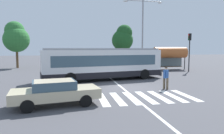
% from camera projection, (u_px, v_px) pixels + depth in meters
% --- Properties ---
extents(ground_plane, '(160.00, 160.00, 0.00)m').
position_uv_depth(ground_plane, '(126.00, 88.00, 15.58)').
color(ground_plane, '#47474C').
extents(city_transit_bus, '(11.93, 4.80, 3.06)m').
position_uv_depth(city_transit_bus, '(104.00, 64.00, 19.34)').
color(city_transit_bus, black).
rests_on(city_transit_bus, ground_plane).
extents(pedestrian_crossing_street, '(0.47, 0.46, 1.72)m').
position_uv_depth(pedestrian_crossing_street, '(166.00, 76.00, 14.85)').
color(pedestrian_crossing_street, brown).
rests_on(pedestrian_crossing_street, ground_plane).
extents(foreground_sedan, '(4.75, 2.59, 1.35)m').
position_uv_depth(foreground_sedan, '(56.00, 91.00, 10.59)').
color(foreground_sedan, black).
rests_on(foreground_sedan, ground_plane).
extents(parked_car_silver, '(1.93, 4.53, 1.35)m').
position_uv_depth(parked_car_silver, '(71.00, 64.00, 29.52)').
color(parked_car_silver, black).
rests_on(parked_car_silver, ground_plane).
extents(parked_car_red, '(1.91, 4.52, 1.35)m').
position_uv_depth(parked_car_red, '(87.00, 64.00, 30.07)').
color(parked_car_red, black).
rests_on(parked_car_red, ground_plane).
extents(parked_car_black, '(1.94, 4.53, 1.35)m').
position_uv_depth(parked_car_black, '(105.00, 63.00, 30.71)').
color(parked_car_black, black).
rests_on(parked_car_black, ground_plane).
extents(traffic_light_far_corner, '(0.33, 0.32, 5.01)m').
position_uv_depth(traffic_light_far_corner, '(189.00, 46.00, 26.15)').
color(traffic_light_far_corner, '#28282B').
rests_on(traffic_light_far_corner, ground_plane).
extents(bus_stop_shelter, '(4.80, 1.54, 3.25)m').
position_uv_depth(bus_stop_shelter, '(170.00, 53.00, 28.76)').
color(bus_stop_shelter, '#28282B').
rests_on(bus_stop_shelter, ground_plane).
extents(twin_arm_street_lamp, '(5.22, 0.32, 9.30)m').
position_uv_depth(twin_arm_street_lamp, '(143.00, 28.00, 25.97)').
color(twin_arm_street_lamp, '#939399').
rests_on(twin_arm_street_lamp, ground_plane).
extents(background_tree_left, '(3.92, 3.92, 7.29)m').
position_uv_depth(background_tree_left, '(16.00, 37.00, 31.10)').
color(background_tree_left, brown).
rests_on(background_tree_left, ground_plane).
extents(background_tree_right, '(3.52, 3.52, 6.98)m').
position_uv_depth(background_tree_right, '(123.00, 38.00, 33.13)').
color(background_tree_right, brown).
rests_on(background_tree_right, ground_plane).
extents(crosswalk_painted_stripes, '(5.87, 3.29, 0.01)m').
position_uv_depth(crosswalk_painted_stripes, '(146.00, 97.00, 12.46)').
color(crosswalk_painted_stripes, silver).
rests_on(crosswalk_painted_stripes, ground_plane).
extents(lane_center_line, '(0.16, 24.00, 0.01)m').
position_uv_depth(lane_center_line, '(117.00, 83.00, 17.47)').
color(lane_center_line, silver).
rests_on(lane_center_line, ground_plane).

